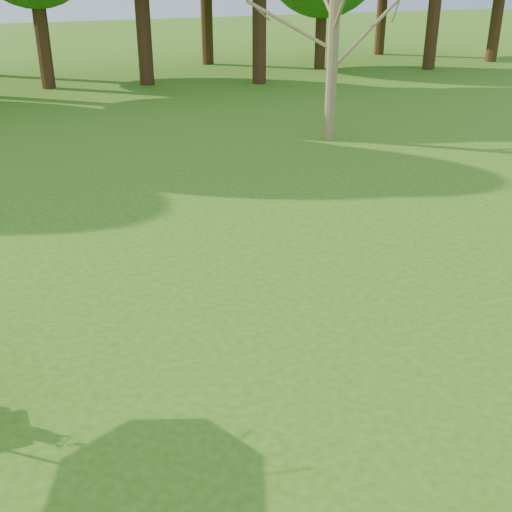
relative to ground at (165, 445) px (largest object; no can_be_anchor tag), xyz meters
name	(u,v)px	position (x,y,z in m)	size (l,w,h in m)	color
ground	(165,445)	(0.00, 0.00, 0.00)	(120.00, 120.00, 0.00)	#367115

